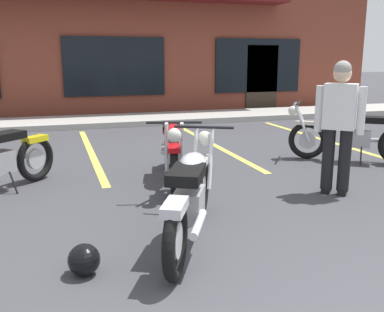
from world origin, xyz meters
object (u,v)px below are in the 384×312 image
(motorcycle_silver_naked, at_px, (351,134))
(helmet_on_pavement, at_px, (84,260))
(motorcycle_foreground_classic, at_px, (191,194))
(motorcycle_blue_standard, at_px, (173,149))
(person_in_black_shirt, at_px, (339,120))

(motorcycle_silver_naked, xyz_separation_m, helmet_on_pavement, (-4.54, -2.70, -0.33))
(motorcycle_foreground_classic, relative_size, motorcycle_blue_standard, 0.93)
(helmet_on_pavement, bearing_deg, person_in_black_shirt, 21.00)
(motorcycle_foreground_classic, height_order, motorcycle_silver_naked, same)
(motorcycle_foreground_classic, distance_m, motorcycle_silver_naked, 4.22)
(motorcycle_blue_standard, height_order, helmet_on_pavement, motorcycle_blue_standard)
(motorcycle_foreground_classic, bearing_deg, helmet_on_pavement, -159.54)
(motorcycle_foreground_classic, distance_m, helmet_on_pavement, 1.14)
(motorcycle_silver_naked, bearing_deg, motorcycle_blue_standard, -175.74)
(person_in_black_shirt, bearing_deg, motorcycle_silver_naked, 47.75)
(person_in_black_shirt, bearing_deg, helmet_on_pavement, -159.00)
(person_in_black_shirt, bearing_deg, motorcycle_foreground_classic, -158.75)
(motorcycle_blue_standard, bearing_deg, motorcycle_foreground_classic, -100.61)
(motorcycle_blue_standard, xyz_separation_m, person_in_black_shirt, (1.80, -1.23, 0.49))
(helmet_on_pavement, bearing_deg, motorcycle_blue_standard, 60.20)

